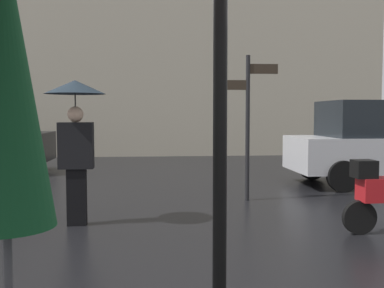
{
  "coord_description": "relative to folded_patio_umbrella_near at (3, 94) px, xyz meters",
  "views": [
    {
      "loc": [
        -0.56,
        -2.97,
        1.63
      ],
      "look_at": [
        0.05,
        3.95,
        1.17
      ],
      "focal_mm": 42.39,
      "sensor_mm": 36.0,
      "label": 1
    }
  ],
  "objects": [
    {
      "name": "pedestrian_with_umbrella",
      "position": [
        -0.5,
        4.78,
        -0.17
      ],
      "size": [
        0.87,
        0.87,
        2.11
      ],
      "rotation": [
        0.0,
        0.0,
        0.74
      ],
      "color": "black",
      "rests_on": "ground"
    },
    {
      "name": "parked_car_left",
      "position": [
        5.88,
        8.05,
        -0.73
      ],
      "size": [
        4.29,
        2.01,
        1.92
      ],
      "rotation": [
        0.0,
        0.0,
        2.93
      ],
      "color": "silver",
      "rests_on": "ground"
    },
    {
      "name": "street_signpost",
      "position": [
        2.38,
        6.43,
        -0.05
      ],
      "size": [
        1.08,
        0.08,
        2.71
      ],
      "color": "black",
      "rests_on": "ground"
    },
    {
      "name": "folded_patio_umbrella_near",
      "position": [
        0.0,
        0.0,
        0.0
      ],
      "size": [
        0.51,
        0.51,
        2.48
      ],
      "color": "black",
      "rests_on": "ground"
    }
  ]
}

